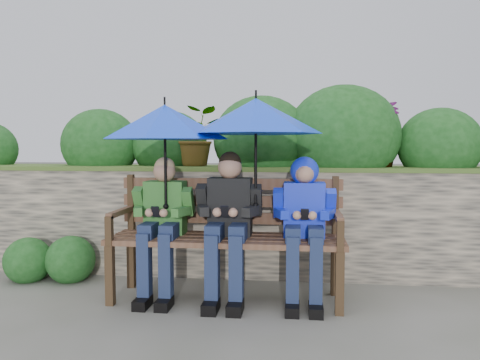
# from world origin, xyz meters

# --- Properties ---
(ground) EXTENTS (60.00, 60.00, 0.00)m
(ground) POSITION_xyz_m (0.00, 0.00, 0.00)
(ground) COLOR #545547
(ground) RESTS_ON ground
(garden_backdrop) EXTENTS (8.00, 2.86, 1.84)m
(garden_backdrop) POSITION_xyz_m (0.03, 1.61, 0.60)
(garden_backdrop) COLOR #403F3A
(garden_backdrop) RESTS_ON ground
(park_bench) EXTENTS (1.85, 0.54, 0.98)m
(park_bench) POSITION_xyz_m (-0.10, 0.07, 0.56)
(park_bench) COLOR #3B2A19
(park_bench) RESTS_ON ground
(boy_left) EXTENTS (0.48, 0.55, 1.13)m
(boy_left) POSITION_xyz_m (-0.61, -0.02, 0.65)
(boy_left) COLOR #2E7430
(boy_left) RESTS_ON ground
(boy_middle) EXTENTS (0.51, 0.60, 1.18)m
(boy_middle) POSITION_xyz_m (-0.08, -0.02, 0.66)
(boy_middle) COLOR black
(boy_middle) RESTS_ON ground
(boy_right) EXTENTS (0.48, 0.58, 1.14)m
(boy_right) POSITION_xyz_m (0.51, -0.00, 0.69)
(boy_right) COLOR #1534C8
(boy_right) RESTS_ON ground
(umbrella_left) EXTENTS (1.01, 1.01, 0.88)m
(umbrella_left) POSITION_xyz_m (-0.58, -0.03, 1.41)
(umbrella_left) COLOR #0D3DF0
(umbrella_left) RESTS_ON ground
(umbrella_right) EXTENTS (1.01, 1.01, 0.91)m
(umbrella_right) POSITION_xyz_m (0.14, -0.03, 1.45)
(umbrella_right) COLOR #0D3DF0
(umbrella_right) RESTS_ON ground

